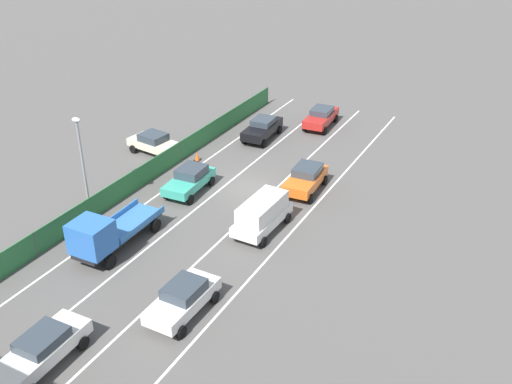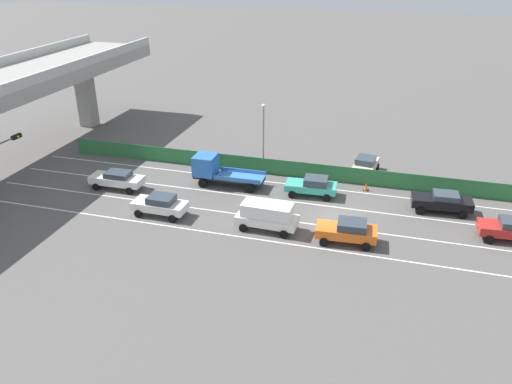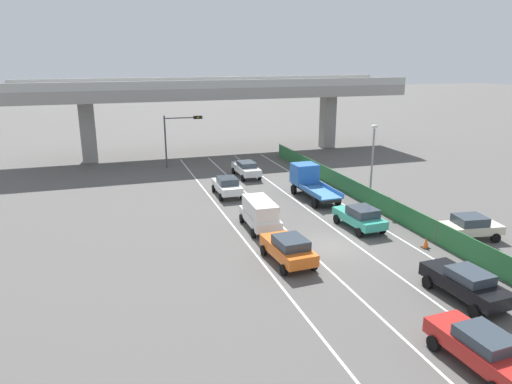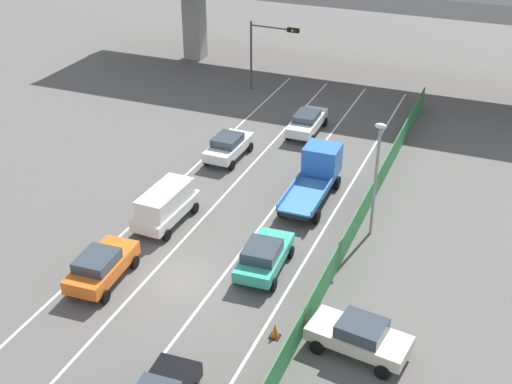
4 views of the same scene
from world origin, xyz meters
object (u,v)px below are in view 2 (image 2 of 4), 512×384
at_px(car_hatchback_white, 160,204).
at_px(flatbed_truck_blue, 216,170).
at_px(car_sedan_white, 117,179).
at_px(car_van_white, 267,215).
at_px(car_taxi_teal, 312,185).
at_px(car_sedan_red, 512,229).
at_px(car_taxi_orange, 348,230).
at_px(parked_sedan_cream, 365,165).
at_px(car_sedan_black, 442,201).
at_px(traffic_cone, 366,187).
at_px(street_lamp, 263,130).
at_px(traffic_light, 0,161).

distance_m(car_hatchback_white, flatbed_truck_blue, 7.09).
bearing_deg(flatbed_truck_blue, car_sedan_white, 112.40).
xyz_separation_m(car_sedan_white, car_van_white, (-3.33, -14.39, 0.30)).
relative_size(car_taxi_teal, flatbed_truck_blue, 0.70).
xyz_separation_m(car_sedan_red, car_taxi_orange, (-3.52, 11.26, 0.03)).
relative_size(car_hatchback_white, parked_sedan_cream, 0.97).
height_order(car_hatchback_white, flatbed_truck_blue, flatbed_truck_blue).
height_order(car_sedan_black, flatbed_truck_blue, flatbed_truck_blue).
distance_m(car_sedan_white, traffic_cone, 21.65).
bearing_deg(car_taxi_teal, flatbed_truck_blue, 90.34).
height_order(car_hatchback_white, car_taxi_teal, car_taxi_teal).
bearing_deg(car_sedan_red, car_sedan_black, 54.81).
height_order(car_van_white, street_lamp, street_lamp).
xyz_separation_m(car_hatchback_white, car_taxi_orange, (-0.09, -14.58, 0.02)).
height_order(car_taxi_teal, traffic_cone, car_taxi_teal).
relative_size(car_hatchback_white, car_sedan_white, 0.91).
relative_size(parked_sedan_cream, traffic_light, 0.79).
distance_m(street_lamp, traffic_cone, 10.56).
xyz_separation_m(car_van_white, traffic_light, (-2.27, 20.98, 2.83)).
relative_size(car_hatchback_white, flatbed_truck_blue, 0.69).
bearing_deg(car_hatchback_white, car_taxi_orange, -90.34).
bearing_deg(flatbed_truck_blue, street_lamp, -38.19).
relative_size(car_sedan_red, traffic_cone, 6.39).
bearing_deg(street_lamp, car_sedan_white, 123.44).
height_order(car_hatchback_white, car_sedan_black, car_hatchback_white).
distance_m(car_hatchback_white, car_van_white, 8.62).
height_order(car_sedan_black, car_sedan_red, car_sedan_black).
relative_size(car_hatchback_white, car_sedan_red, 0.94).
distance_m(car_taxi_teal, car_sedan_black, 10.45).
relative_size(car_sedan_white, traffic_light, 0.84).
bearing_deg(car_taxi_orange, car_sedan_black, -44.62).
height_order(car_taxi_teal, traffic_light, traffic_light).
relative_size(car_taxi_teal, car_taxi_orange, 1.00).
xyz_separation_m(car_hatchback_white, traffic_light, (-2.13, 12.36, 3.10)).
distance_m(traffic_light, street_lamp, 21.99).
xyz_separation_m(car_hatchback_white, flatbed_truck_blue, (6.74, -2.17, 0.43)).
bearing_deg(car_sedan_white, parked_sedan_cream, -65.93).
distance_m(car_sedan_red, street_lamp, 21.96).
xyz_separation_m(car_taxi_teal, traffic_cone, (2.24, -4.34, -0.57)).
relative_size(car_van_white, car_taxi_orange, 1.05).
height_order(car_sedan_white, street_lamp, street_lamp).
bearing_deg(car_sedan_red, car_taxi_teal, 77.43).
distance_m(car_sedan_white, car_taxi_teal, 16.91).
bearing_deg(car_sedan_black, car_sedan_white, 96.77).
bearing_deg(traffic_cone, car_taxi_teal, 117.29).
xyz_separation_m(car_sedan_white, parked_sedan_cream, (9.15, -20.48, -0.00)).
bearing_deg(car_hatchback_white, flatbed_truck_blue, -17.81).
xyz_separation_m(car_van_white, parked_sedan_cream, (12.47, -6.09, -0.30)).
bearing_deg(traffic_light, car_taxi_teal, -68.94).
xyz_separation_m(car_taxi_orange, street_lamp, (10.93, 9.18, 3.02)).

